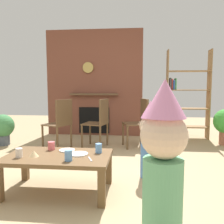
% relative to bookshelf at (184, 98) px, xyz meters
% --- Properties ---
extents(ground_plane, '(12.00, 12.00, 0.00)m').
position_rel_bookshelf_xyz_m(ground_plane, '(-1.51, -2.40, -0.88)').
color(ground_plane, tan).
extents(brick_fireplace_feature, '(2.20, 0.28, 2.40)m').
position_rel_bookshelf_xyz_m(brick_fireplace_feature, '(-1.99, 0.20, 0.31)').
color(brick_fireplace_feature, brown).
rests_on(brick_fireplace_feature, ground_plane).
extents(bookshelf, '(0.90, 0.28, 1.90)m').
position_rel_bookshelf_xyz_m(bookshelf, '(0.00, 0.00, 0.00)').
color(bookshelf, olive).
rests_on(bookshelf, ground_plane).
extents(coffee_table, '(1.11, 0.65, 0.40)m').
position_rel_bookshelf_xyz_m(coffee_table, '(-1.85, -2.90, -0.54)').
color(coffee_table, brown).
rests_on(coffee_table, ground_plane).
extents(paper_cup_near_left, '(0.07, 0.07, 0.11)m').
position_rel_bookshelf_xyz_m(paper_cup_near_left, '(-1.68, -3.08, -0.42)').
color(paper_cup_near_left, '#669EE0').
rests_on(paper_cup_near_left, coffee_table).
extents(paper_cup_near_right, '(0.08, 0.08, 0.09)m').
position_rel_bookshelf_xyz_m(paper_cup_near_right, '(-1.99, -2.70, -0.43)').
color(paper_cup_near_right, '#E5666B').
rests_on(paper_cup_near_right, coffee_table).
extents(paper_cup_center, '(0.07, 0.07, 0.09)m').
position_rel_bookshelf_xyz_m(paper_cup_center, '(-2.22, -3.02, -0.43)').
color(paper_cup_center, silver).
rests_on(paper_cup_center, coffee_table).
extents(paper_cup_far_left, '(0.07, 0.07, 0.10)m').
position_rel_bookshelf_xyz_m(paper_cup_far_left, '(-1.43, -2.77, -0.43)').
color(paper_cup_far_left, '#669EE0').
rests_on(paper_cup_far_left, coffee_table).
extents(paper_plate_front, '(0.18, 0.18, 0.01)m').
position_rel_bookshelf_xyz_m(paper_plate_front, '(-1.80, -2.72, -0.47)').
color(paper_plate_front, white).
rests_on(paper_plate_front, coffee_table).
extents(paper_plate_rear, '(0.20, 0.20, 0.01)m').
position_rel_bookshelf_xyz_m(paper_plate_rear, '(-1.64, -2.86, -0.47)').
color(paper_plate_rear, white).
rests_on(paper_plate_rear, coffee_table).
extents(birthday_cake_slice, '(0.10, 0.10, 0.06)m').
position_rel_bookshelf_xyz_m(birthday_cake_slice, '(-2.08, -2.98, -0.44)').
color(birthday_cake_slice, '#EAC68C').
rests_on(birthday_cake_slice, coffee_table).
extents(table_fork, '(0.07, 0.14, 0.01)m').
position_rel_bookshelf_xyz_m(table_fork, '(-1.48, -3.01, -0.47)').
color(table_fork, silver).
rests_on(table_fork, coffee_table).
extents(child_with_cone_hat, '(0.33, 0.33, 1.18)m').
position_rel_bookshelf_xyz_m(child_with_cone_hat, '(-0.83, -3.67, -0.26)').
color(child_with_cone_hat, '#66B27F').
rests_on(child_with_cone_hat, ground_plane).
extents(child_in_pink, '(0.26, 0.26, 0.96)m').
position_rel_bookshelf_xyz_m(child_in_pink, '(-0.85, -2.38, -0.37)').
color(child_in_pink, '#4C7FC6').
rests_on(child_in_pink, ground_plane).
extents(dining_chair_left, '(0.53, 0.53, 0.90)m').
position_rel_bookshelf_xyz_m(dining_chair_left, '(-2.38, -1.17, -0.37)').
color(dining_chair_left, brown).
rests_on(dining_chair_left, ground_plane).
extents(dining_chair_middle, '(0.48, 0.48, 0.90)m').
position_rel_bookshelf_xyz_m(dining_chair_middle, '(-1.70, -0.99, -0.37)').
color(dining_chair_middle, brown).
rests_on(dining_chair_middle, ground_plane).
extents(dining_chair_right, '(0.49, 0.49, 0.90)m').
position_rel_bookshelf_xyz_m(dining_chair_right, '(-0.97, -0.86, -0.37)').
color(dining_chair_right, brown).
rests_on(dining_chair_right, ground_plane).
extents(potted_plant_short, '(0.44, 0.44, 0.59)m').
position_rel_bookshelf_xyz_m(potted_plant_short, '(-3.58, -1.00, -0.54)').
color(potted_plant_short, '#4C5660').
rests_on(potted_plant_short, ground_plane).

